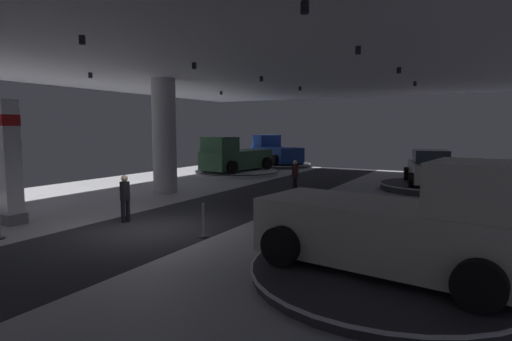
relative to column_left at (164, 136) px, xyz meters
name	(u,v)px	position (x,y,z in m)	size (l,w,h in m)	color
ground	(150,230)	(4.59, -5.96, -2.77)	(24.00, 44.00, 0.06)	#B2B2B7
ceiling_with_spotlights	(145,46)	(4.59, -5.96, 2.80)	(24.00, 44.00, 0.39)	silver
column_left	(164,136)	(0.00, 0.00, 0.00)	(1.15, 1.15, 5.50)	silver
brand_sign_pylon	(4,160)	(-0.18, -7.55, -0.65)	(1.29, 0.69, 4.05)	slate
display_platform_far_right	(429,186)	(11.30, 6.94, -2.56)	(4.82, 4.82, 0.34)	#333338
display_car_far_right	(430,169)	(11.31, 6.91, -1.64)	(2.95, 4.50, 1.71)	silver
display_platform_far_left	(237,172)	(-0.91, 8.24, -2.59)	(5.68, 5.68, 0.28)	silver
pickup_truck_far_left	(234,157)	(-0.96, 7.92, -1.53)	(3.29, 5.56, 2.30)	#2D5638
display_platform_deep_left	(276,164)	(-1.25, 14.98, -2.60)	(5.68, 5.68, 0.26)	#333338
pickup_truck_deep_left	(274,152)	(-1.51, 15.16, -1.56)	(5.55, 4.76, 2.30)	navy
display_platform_near_right	(385,272)	(11.85, -6.70, -2.62)	(5.68, 5.68, 0.23)	#333338
pickup_truck_near_right	(403,226)	(12.17, -6.74, -1.58)	(5.51, 3.16, 2.30)	silver
visitor_walking_near	(295,174)	(5.64, 2.96, -1.84)	(0.32, 0.32, 1.59)	black
visitor_walking_far	(125,196)	(3.20, -5.62, -1.84)	(0.32, 0.32, 1.59)	black
stanchion_b	(204,225)	(6.61, -5.91, -2.38)	(0.28, 0.28, 1.01)	#333338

